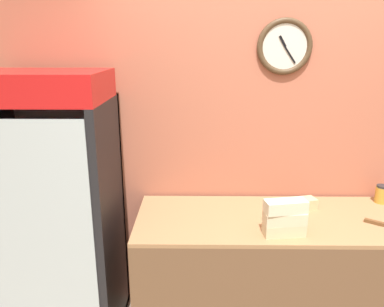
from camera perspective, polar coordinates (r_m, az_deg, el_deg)
name	(u,v)px	position (r m, az deg, el deg)	size (l,w,h in m)	color
wall_back	(275,137)	(2.79, 12.50, 2.51)	(5.20, 0.09, 2.70)	#B7664C
prep_counter	(278,277)	(2.79, 13.02, -17.87)	(1.93, 0.71, 0.91)	brown
beverage_cooler	(58,198)	(2.69, -19.71, -6.34)	(0.77, 0.67, 1.85)	black
sandwich_stack_bottom	(284,229)	(2.34, 13.82, -11.14)	(0.25, 0.13, 0.07)	beige
sandwich_stack_middle	(285,218)	(2.30, 13.95, -9.51)	(0.25, 0.12, 0.07)	beige
sandwich_stack_top	(286,206)	(2.27, 14.07, -7.83)	(0.26, 0.14, 0.07)	beige
sandwich_flat_left	(298,204)	(2.70, 15.81, -7.42)	(0.27, 0.16, 0.07)	tan
condiment_jar	(382,194)	(3.02, 26.94, -5.54)	(0.09, 0.09, 0.13)	gold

